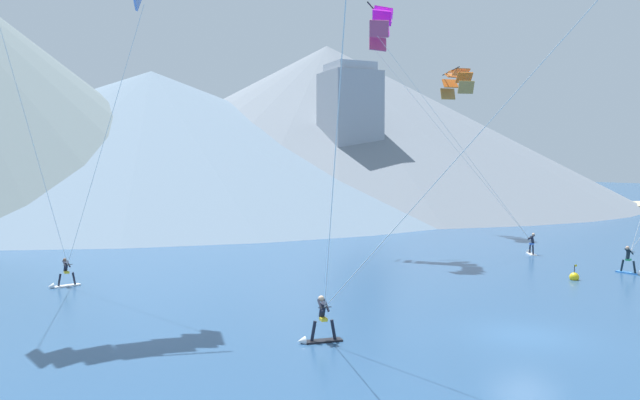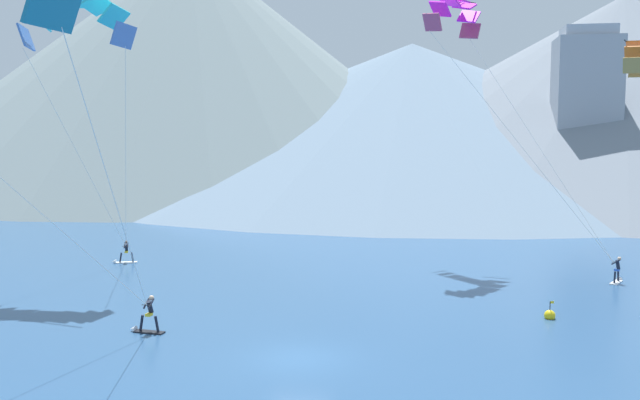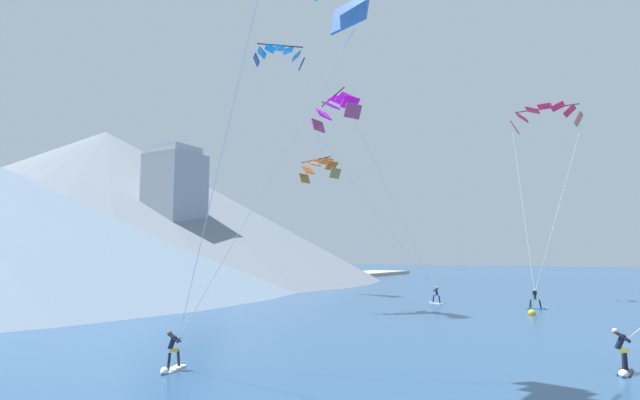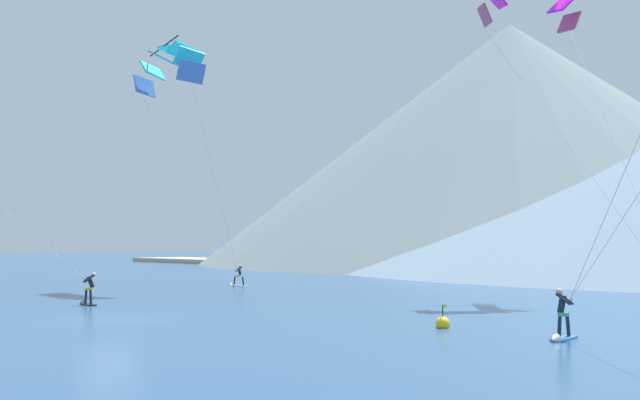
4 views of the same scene
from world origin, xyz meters
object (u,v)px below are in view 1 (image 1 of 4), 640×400
kitesurfer_near_lead (631,265)px  parafoil_kite_distant_low_drift (457,80)px  kitesurfer_mid_center (318,327)px  kitesurfer_far_left (531,248)px  race_marker_buoy (574,277)px  kitesurfer_near_trail (62,279)px  parafoil_kite_far_left (382,25)px

kitesurfer_near_lead → parafoil_kite_distant_low_drift: 28.99m
kitesurfer_near_lead → kitesurfer_mid_center: (-23.81, -5.96, 0.02)m
kitesurfer_near_lead → kitesurfer_far_left: bearing=87.4°
parafoil_kite_distant_low_drift → race_marker_buoy: parafoil_kite_distant_low_drift is taller
kitesurfer_far_left → parafoil_kite_distant_low_drift: bearing=74.7°
kitesurfer_near_trail → parafoil_kite_far_left: size_ratio=0.10×
parafoil_kite_far_left → parafoil_kite_distant_low_drift: 17.68m
kitesurfer_near_lead → parafoil_kite_far_left: 24.06m
parafoil_kite_distant_low_drift → race_marker_buoy: 30.47m
kitesurfer_near_trail → kitesurfer_mid_center: bearing=-61.2°
race_marker_buoy → kitesurfer_mid_center: bearing=-163.0°
parafoil_kite_far_left → kitesurfer_near_lead: bearing=-56.0°
kitesurfer_near_trail → kitesurfer_far_left: (32.82, -0.49, 0.05)m
kitesurfer_near_lead → race_marker_buoy: (-4.86, -0.15, -0.38)m
kitesurfer_mid_center → kitesurfer_near_trail: bearing=118.8°
kitesurfer_far_left → parafoil_kite_far_left: 20.25m
race_marker_buoy → kitesurfer_far_left: bearing=60.6°
kitesurfer_near_lead → kitesurfer_near_trail: 33.83m
parafoil_kite_far_left → kitesurfer_mid_center: bearing=-124.9°
kitesurfer_near_trail → parafoil_kite_distant_low_drift: size_ratio=0.28×
race_marker_buoy → kitesurfer_near_trail: bearing=160.4°
parafoil_kite_distant_low_drift → race_marker_buoy: bearing=-111.0°
kitesurfer_near_lead → race_marker_buoy: size_ratio=1.75×
kitesurfer_near_trail → kitesurfer_mid_center: (8.60, -15.63, 0.12)m
kitesurfer_near_lead → kitesurfer_far_left: (0.41, 9.19, -0.05)m
kitesurfer_near_lead → parafoil_kite_distant_low_drift: size_ratio=0.29×
kitesurfer_near_trail → race_marker_buoy: 29.25m
kitesurfer_near_trail → parafoil_kite_far_left: 28.68m
parafoil_kite_far_left → race_marker_buoy: bearing=-71.6°
kitesurfer_mid_center → kitesurfer_far_left: kitesurfer_mid_center is taller
kitesurfer_mid_center → kitesurfer_far_left: bearing=32.0°
kitesurfer_mid_center → parafoil_kite_far_left: bearing=55.1°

